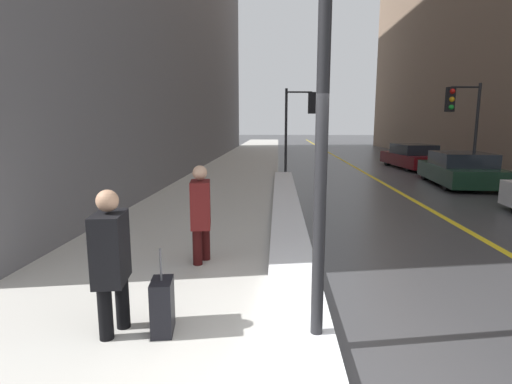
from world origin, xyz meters
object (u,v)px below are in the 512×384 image
(lamp_post, at_px, (323,82))
(traffic_light_far, at_px, (460,111))
(pedestrian_trailing, at_px, (201,210))
(parked_car_maroon, at_px, (412,157))
(pedestrian_nearside, at_px, (111,256))
(parked_car_dark_green, at_px, (460,170))
(traffic_light_near, at_px, (302,113))
(rolling_suitcase, at_px, (162,307))

(lamp_post, xyz_separation_m, traffic_light_far, (6.42, 11.91, 0.09))
(pedestrian_trailing, xyz_separation_m, parked_car_maroon, (8.05, 14.57, -0.31))
(pedestrian_nearside, bearing_deg, traffic_light_far, 135.42)
(pedestrian_nearside, bearing_deg, lamp_post, 76.94)
(pedestrian_trailing, xyz_separation_m, parked_car_dark_green, (7.91, 8.80, -0.31))
(traffic_light_near, height_order, pedestrian_trailing, traffic_light_near)
(lamp_post, xyz_separation_m, parked_car_dark_green, (6.29, 11.23, -2.03))
(pedestrian_trailing, bearing_deg, lamp_post, 25.20)
(traffic_light_near, relative_size, rolling_suitcase, 3.91)
(lamp_post, xyz_separation_m, rolling_suitcase, (-1.62, 0.21, -2.30))
(traffic_light_near, xyz_separation_m, traffic_light_far, (5.81, -1.86, 0.01))
(lamp_post, relative_size, pedestrian_trailing, 2.69)
(traffic_light_far, distance_m, pedestrian_nearside, 14.64)
(parked_car_dark_green, relative_size, rolling_suitcase, 4.73)
(traffic_light_far, relative_size, parked_car_dark_green, 0.83)
(lamp_post, bearing_deg, traffic_light_near, 87.46)
(lamp_post, relative_size, parked_car_maroon, 0.91)
(traffic_light_far, xyz_separation_m, parked_car_dark_green, (-0.13, -0.68, -2.12))
(traffic_light_far, xyz_separation_m, rolling_suitcase, (-8.04, -11.70, -2.39))
(traffic_light_far, height_order, parked_car_dark_green, traffic_light_far)
(traffic_light_near, relative_size, parked_car_dark_green, 0.83)
(lamp_post, distance_m, parked_car_maroon, 18.29)
(pedestrian_trailing, distance_m, parked_car_dark_green, 11.84)
(traffic_light_near, relative_size, traffic_light_far, 1.00)
(pedestrian_nearside, height_order, parked_car_maroon, pedestrian_nearside)
(rolling_suitcase, bearing_deg, pedestrian_nearside, -94.10)
(traffic_light_far, relative_size, pedestrian_nearside, 2.37)
(lamp_post, height_order, traffic_light_near, lamp_post)
(pedestrian_nearside, bearing_deg, parked_car_dark_green, 134.21)
(parked_car_dark_green, relative_size, parked_car_maroon, 0.96)
(lamp_post, height_order, parked_car_dark_green, lamp_post)
(traffic_light_near, xyz_separation_m, pedestrian_trailing, (-2.23, -11.35, -1.80))
(pedestrian_nearside, bearing_deg, traffic_light_near, 160.09)
(parked_car_maroon, relative_size, rolling_suitcase, 4.94)
(parked_car_dark_green, bearing_deg, traffic_light_far, -6.20)
(traffic_light_near, xyz_separation_m, parked_car_maroon, (5.82, 3.22, -2.11))
(pedestrian_nearside, height_order, pedestrian_trailing, pedestrian_trailing)
(parked_car_dark_green, bearing_deg, pedestrian_nearside, 147.54)
(parked_car_dark_green, bearing_deg, lamp_post, 155.56)
(parked_car_maroon, bearing_deg, traffic_light_near, 114.17)
(rolling_suitcase, bearing_deg, parked_car_maroon, 145.87)
(pedestrian_trailing, height_order, parked_car_dark_green, pedestrian_trailing)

